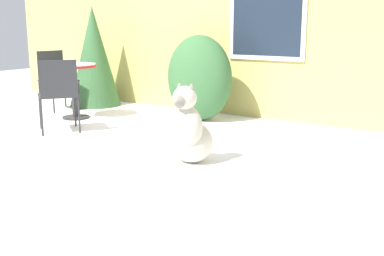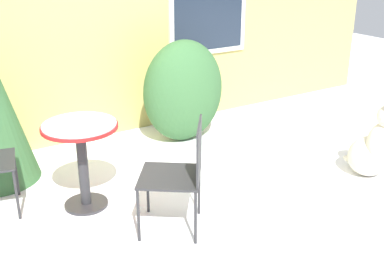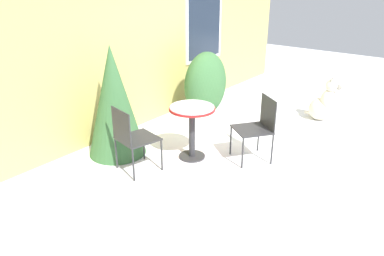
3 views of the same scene
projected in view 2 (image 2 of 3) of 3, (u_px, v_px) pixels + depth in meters
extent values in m
plane|color=white|center=(227.00, 206.00, 4.30)|extent=(16.00, 16.00, 0.00)
ellipsoid|color=#386638|center=(183.00, 91.00, 5.57)|extent=(0.99, 0.62, 1.19)
cylinder|color=#2D2D30|center=(86.00, 204.00, 4.31)|extent=(0.39, 0.39, 0.03)
cylinder|color=#2D2D30|center=(83.00, 167.00, 4.18)|extent=(0.09, 0.09, 0.71)
cylinder|color=red|center=(80.00, 127.00, 4.04)|extent=(0.65, 0.65, 0.03)
cylinder|color=white|center=(79.00, 124.00, 4.04)|extent=(0.62, 0.62, 0.02)
cylinder|color=#2D2D30|center=(17.00, 195.00, 4.02)|extent=(0.02, 0.02, 0.45)
cylinder|color=#2D2D30|center=(16.00, 173.00, 4.41)|extent=(0.02, 0.02, 0.45)
cube|color=#2D2D30|center=(170.00, 176.00, 3.82)|extent=(0.67, 0.67, 0.02)
cube|color=#2D2D30|center=(199.00, 151.00, 3.72)|extent=(0.27, 0.37, 0.45)
cylinder|color=#2D2D30|center=(148.00, 188.00, 4.13)|extent=(0.02, 0.02, 0.45)
cylinder|color=#2D2D30|center=(138.00, 216.00, 3.72)|extent=(0.02, 0.02, 0.45)
cylinder|color=#2D2D30|center=(199.00, 190.00, 4.10)|extent=(0.02, 0.02, 0.45)
cylinder|color=#2D2D30|center=(196.00, 218.00, 3.69)|extent=(0.02, 0.02, 0.45)
ellipsoid|color=beige|center=(369.00, 156.00, 4.83)|extent=(0.47, 0.45, 0.40)
ellipsoid|color=beige|center=(382.00, 144.00, 4.67)|extent=(0.36, 0.32, 0.44)
ellipsoid|color=beige|center=(351.00, 160.00, 5.00)|extent=(0.11, 0.20, 0.08)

